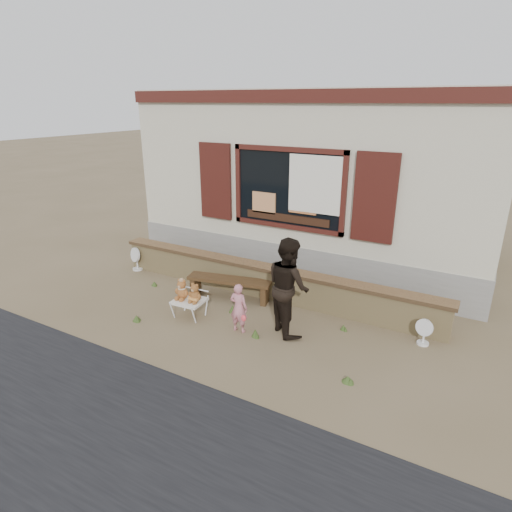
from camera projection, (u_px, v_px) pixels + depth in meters
The scene contains 12 objects.
ground at pixel (240, 316), 7.94m from camera, with size 80.00×80.00×0.00m, color brown.
shopfront at pixel (330, 174), 10.93m from camera, with size 8.04×5.13×4.00m.
brick_wall at pixel (266, 281), 8.64m from camera, with size 7.10×0.36×0.67m.
bench at pixel (229, 284), 8.55m from camera, with size 1.74×0.72×0.44m.
folding_chair at pixel (189, 301), 7.83m from camera, with size 0.58×0.52×0.34m.
teddy_bear_left at pixel (182, 289), 7.81m from camera, with size 0.29×0.25×0.39m, color brown, non-canonical shape.
teddy_bear_right at pixel (195, 292), 7.70m from camera, with size 0.26×0.23×0.36m, color brown, non-canonical shape.
child at pixel (239, 308), 7.28m from camera, with size 0.32×0.21×0.89m, color #D6808D.
adult at pixel (288, 286), 7.16m from camera, with size 0.82×0.64×1.69m, color black.
fan_left at pixel (137, 259), 10.03m from camera, with size 0.36×0.23×0.55m.
fan_right at pixel (424, 332), 6.95m from camera, with size 0.30×0.19×0.46m.
grass_tufts at pixel (235, 325), 7.51m from camera, with size 4.86×1.65×0.15m.
Camera 1 is at (3.72, -6.03, 3.77)m, focal length 30.00 mm.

